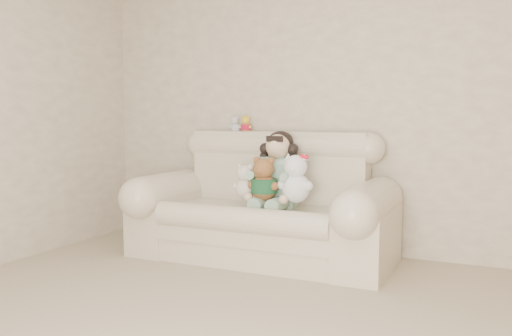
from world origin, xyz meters
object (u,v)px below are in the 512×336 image
Objects in this scene: sofa at (261,196)px; seated_child at (278,168)px; brown_teddy at (264,175)px; cream_teddy at (245,178)px; white_cat at (296,173)px.

seated_child reaches higher than sofa.
brown_teddy is at bearing -105.58° from seated_child.
sofa is 3.32× the size of seated_child.
sofa reaches higher than cream_teddy.
cream_teddy is (-0.43, -0.00, -0.06)m from white_cat.
white_cat is 1.35× the size of cream_teddy.
seated_child is 0.21m from brown_teddy.
white_cat is (0.22, -0.18, -0.01)m from seated_child.
brown_teddy is at bearing 173.59° from white_cat.
seated_child reaches higher than brown_teddy.
cream_teddy is at bearing 168.50° from white_cat.
white_cat is (0.26, 0.02, 0.02)m from brown_teddy.
sofa is at bearing 112.98° from brown_teddy.
sofa is at bearing 29.31° from cream_teddy.
cream_teddy is at bearing -134.25° from sofa.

